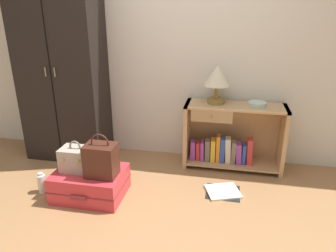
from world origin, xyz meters
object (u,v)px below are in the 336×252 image
at_px(bowl, 257,104).
at_px(bottle, 42,183).
at_px(suitcase_large, 90,183).
at_px(train_case, 76,159).
at_px(handbag, 101,160).
at_px(bookshelf, 230,138).
at_px(wardrobe, 62,68).
at_px(table_lamp, 217,78).
at_px(open_book_on_floor, 223,192).

height_order(bowl, bottle, bowl).
bearing_deg(bowl, suitcase_large, -150.57).
bearing_deg(train_case, handbag, -10.23).
bearing_deg(bookshelf, wardrobe, -178.11).
bearing_deg(table_lamp, bookshelf, -4.59).
height_order(table_lamp, suitcase_large, table_lamp).
bearing_deg(wardrobe, train_case, -58.27).
relative_size(wardrobe, table_lamp, 5.17).
bearing_deg(wardrobe, suitcase_large, -52.66).
relative_size(wardrobe, suitcase_large, 3.25).
distance_m(wardrobe, suitcase_large, 1.30).
xyz_separation_m(bookshelf, train_case, (-1.33, -0.82, 0.03)).
height_order(wardrobe, table_lamp, wardrobe).
height_order(bottle, open_book_on_floor, bottle).
bearing_deg(wardrobe, handbag, -48.03).
distance_m(table_lamp, bowl, 0.47).
height_order(wardrobe, train_case, wardrobe).
height_order(handbag, bottle, handbag).
xyz_separation_m(bookshelf, suitcase_large, (-1.22, -0.82, -0.20)).
bearing_deg(table_lamp, wardrobe, -177.43).
xyz_separation_m(train_case, bottle, (-0.35, -0.04, -0.26)).
relative_size(table_lamp, handbag, 1.00).
relative_size(wardrobe, bottle, 10.19).
bearing_deg(table_lamp, open_book_on_floor, -76.57).
bearing_deg(handbag, bowl, 33.41).
bearing_deg(wardrobe, bookshelf, 1.89).
distance_m(suitcase_large, train_case, 0.26).
bearing_deg(open_book_on_floor, bowl, 63.36).
xyz_separation_m(table_lamp, bowl, (0.41, -0.01, -0.24)).
relative_size(wardrobe, bowl, 11.56).
relative_size(train_case, handbag, 0.73).
bearing_deg(bottle, suitcase_large, 5.28).
bearing_deg(bottle, open_book_on_floor, 10.88).
xyz_separation_m(suitcase_large, open_book_on_floor, (1.18, 0.27, -0.11)).
height_order(table_lamp, bowl, table_lamp).
bearing_deg(suitcase_large, bookshelf, 33.95).
height_order(train_case, bottle, train_case).
relative_size(wardrobe, handbag, 5.19).
height_order(table_lamp, open_book_on_floor, table_lamp).
height_order(suitcase_large, train_case, train_case).
relative_size(suitcase_large, handbag, 1.60).
bearing_deg(train_case, open_book_on_floor, 11.86).
height_order(bookshelf, open_book_on_floor, bookshelf).
bearing_deg(bottle, bookshelf, 27.18).
bearing_deg(open_book_on_floor, train_case, -168.14).
xyz_separation_m(wardrobe, table_lamp, (1.63, 0.07, -0.05)).
distance_m(bottle, open_book_on_floor, 1.67).
distance_m(bookshelf, bowl, 0.46).
height_order(table_lamp, train_case, table_lamp).
xyz_separation_m(wardrobe, bottle, (0.12, -0.80, -0.91)).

